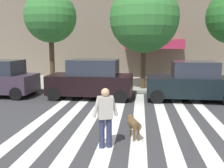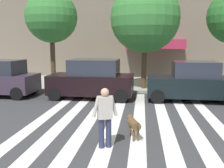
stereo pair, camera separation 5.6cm
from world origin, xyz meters
name	(u,v)px [view 1 (the left image)]	position (x,y,z in m)	size (l,w,h in m)	color
ground_plane	(93,131)	(0.00, 6.53, 0.00)	(160.00, 160.00, 0.00)	#353538
sidewalk_far	(119,83)	(0.00, 16.06, 0.07)	(80.00, 6.00, 0.15)	#9DA293
crosswalk_stripes	(124,132)	(1.00, 6.53, 0.00)	(6.75, 12.46, 0.01)	silver
parked_car_behind_first	(91,80)	(-1.02, 11.50, 0.97)	(4.31, 2.11, 2.00)	black
parked_car_third_in_line	(191,82)	(3.96, 11.50, 0.91)	(4.25, 2.05, 1.94)	black
street_tree_nearest	(50,17)	(-3.98, 14.03, 4.37)	(3.13, 3.13, 5.82)	#4C3823
street_tree_middle	(144,18)	(1.63, 13.94, 4.25)	(4.03, 4.03, 6.12)	#4C3823
pedestrian_dog_walker	(105,114)	(0.56, 5.32, 0.93)	(0.69, 0.35, 1.64)	#282D4C
dog_on_leash	(134,124)	(1.30, 6.10, 0.44)	(0.47, 0.95, 0.65)	brown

